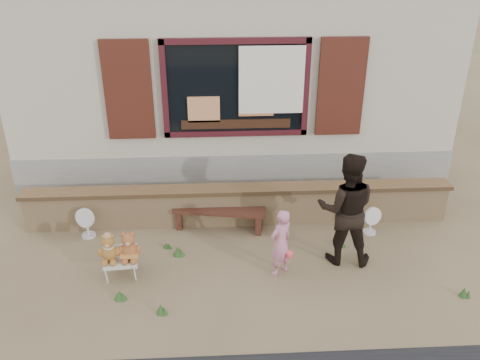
{
  "coord_description": "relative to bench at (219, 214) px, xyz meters",
  "views": [
    {
      "loc": [
        -0.38,
        -6.4,
        4.51
      ],
      "look_at": [
        0.0,
        0.6,
        1.0
      ],
      "focal_mm": 38.0,
      "sensor_mm": 36.0,
      "label": 1
    }
  ],
  "objects": [
    {
      "name": "grass_tufts",
      "position": [
        0.12,
        -1.23,
        -0.21
      ],
      "size": [
        4.8,
        1.65,
        0.16
      ],
      "color": "#2A4E1F",
      "rests_on": "ground"
    },
    {
      "name": "teddy_bear_right",
      "position": [
        -1.28,
        -1.18,
        0.23
      ],
      "size": [
        0.35,
        0.31,
        0.45
      ],
      "primitive_type": null,
      "rotation": [
        0.0,
        0.0,
        0.08
      ],
      "color": "brown",
      "rests_on": "folding_chair"
    },
    {
      "name": "shopfront",
      "position": [
        0.33,
        3.69,
        1.72
      ],
      "size": [
        8.04,
        5.13,
        4.0
      ],
      "color": "#ADA78C",
      "rests_on": "ground"
    },
    {
      "name": "bench",
      "position": [
        0.0,
        0.0,
        0.0
      ],
      "size": [
        1.53,
        0.58,
        0.38
      ],
      "rotation": [
        0.0,
        0.0,
        -0.18
      ],
      "color": "#381B13",
      "rests_on": "ground"
    },
    {
      "name": "brick_wall",
      "position": [
        0.33,
        0.2,
        0.06
      ],
      "size": [
        7.1,
        0.36,
        0.67
      ],
      "color": "tan",
      "rests_on": "ground"
    },
    {
      "name": "ground",
      "position": [
        0.33,
        -0.8,
        -0.28
      ],
      "size": [
        80.0,
        80.0,
        0.0
      ],
      "primitive_type": "plane",
      "color": "brown",
      "rests_on": "ground"
    },
    {
      "name": "folding_chair",
      "position": [
        -1.42,
        -1.19,
        -0.02
      ],
      "size": [
        0.5,
        0.45,
        0.29
      ],
      "rotation": [
        0.0,
        0.0,
        0.08
      ],
      "color": "beige",
      "rests_on": "ground"
    },
    {
      "name": "adult",
      "position": [
        1.82,
        -0.95,
        0.59
      ],
      "size": [
        0.95,
        0.8,
        1.73
      ],
      "primitive_type": "imported",
      "rotation": [
        0.0,
        0.0,
        2.96
      ],
      "color": "black",
      "rests_on": "ground"
    },
    {
      "name": "child",
      "position": [
        0.85,
        -1.24,
        0.24
      ],
      "size": [
        0.45,
        0.42,
        1.04
      ],
      "primitive_type": "imported",
      "rotation": [
        0.0,
        0.0,
        3.76
      ],
      "color": "pink",
      "rests_on": "ground"
    },
    {
      "name": "teddy_bear_left",
      "position": [
        -1.56,
        -1.2,
        0.22
      ],
      "size": [
        0.34,
        0.3,
        0.43
      ],
      "primitive_type": null,
      "rotation": [
        0.0,
        0.0,
        0.08
      ],
      "color": "brown",
      "rests_on": "folding_chair"
    },
    {
      "name": "fan_right",
      "position": [
        2.46,
        -0.26,
        -0.04
      ],
      "size": [
        0.32,
        0.21,
        0.49
      ],
      "rotation": [
        0.0,
        0.0,
        0.3
      ],
      "color": "silver",
      "rests_on": "ground"
    },
    {
      "name": "fan_left",
      "position": [
        -2.13,
        -0.11,
        -0.02
      ],
      "size": [
        0.34,
        0.22,
        0.53
      ],
      "rotation": [
        0.0,
        0.0,
        -0.34
      ],
      "color": "silver",
      "rests_on": "ground"
    }
  ]
}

